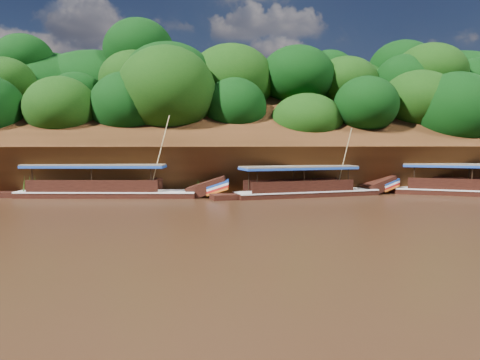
# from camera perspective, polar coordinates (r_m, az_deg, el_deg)

# --- Properties ---
(ground) EXTENTS (160.00, 160.00, 0.00)m
(ground) POSITION_cam_1_polar(r_m,az_deg,el_deg) (27.99, 9.49, -3.82)
(ground) COLOR black
(ground) RESTS_ON ground
(riverbank) EXTENTS (120.00, 30.06, 19.40)m
(riverbank) POSITION_cam_1_polar(r_m,az_deg,el_deg) (50.04, 2.86, 2.14)
(riverbank) COLOR black
(riverbank) RESTS_ON ground
(boat_1) EXTENTS (13.38, 4.73, 5.55)m
(boat_1) POSITION_cam_1_polar(r_m,az_deg,el_deg) (35.92, 9.15, -1.11)
(boat_1) COLOR black
(boat_1) RESTS_ON ground
(boat_2) EXTENTS (15.77, 3.70, 6.51)m
(boat_2) POSITION_cam_1_polar(r_m,az_deg,el_deg) (35.91, -14.65, -1.14)
(boat_2) COLOR black
(boat_2) RESTS_ON ground
(reeds) EXTENTS (50.39, 2.67, 2.10)m
(reeds) POSITION_cam_1_polar(r_m,az_deg,el_deg) (36.50, 0.52, -0.39)
(reeds) COLOR #255816
(reeds) RESTS_ON ground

